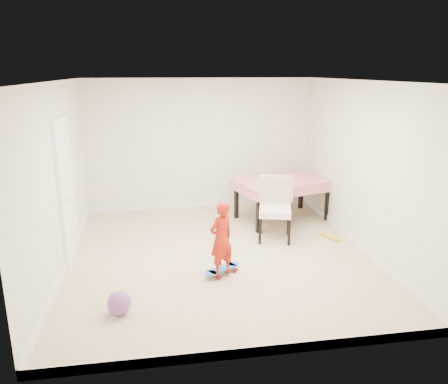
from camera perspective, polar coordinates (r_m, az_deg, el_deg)
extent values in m
plane|color=tan|center=(6.77, -0.57, -8.25)|extent=(5.00, 5.00, 0.00)
cube|color=silver|center=(6.19, -0.64, 14.13)|extent=(4.50, 5.00, 0.04)
cube|color=silver|center=(8.77, -3.05, 6.16)|extent=(4.50, 0.04, 2.60)
cube|color=silver|center=(4.03, 4.73, -5.44)|extent=(4.50, 0.04, 2.60)
cube|color=silver|center=(6.42, -20.68, 1.63)|extent=(0.04, 5.00, 2.60)
cube|color=silver|center=(7.04, 17.68, 3.06)|extent=(0.04, 5.00, 2.60)
cube|color=white|center=(6.77, -19.93, -0.01)|extent=(0.11, 0.94, 2.11)
cube|color=white|center=(9.07, -2.94, -1.58)|extent=(4.50, 0.02, 0.12)
cube|color=white|center=(4.61, 4.39, -20.02)|extent=(4.50, 0.02, 0.12)
cube|color=white|center=(6.81, -19.76, -8.54)|extent=(0.02, 5.00, 0.12)
cube|color=white|center=(7.40, 16.96, -6.35)|extent=(0.02, 5.00, 0.12)
imported|color=red|center=(5.90, -0.36, -6.47)|extent=(0.46, 0.42, 1.05)
sphere|color=purple|center=(5.35, -13.54, -13.94)|extent=(0.28, 0.28, 0.28)
cylinder|color=gold|center=(7.61, 13.70, -5.73)|extent=(0.22, 0.39, 0.06)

